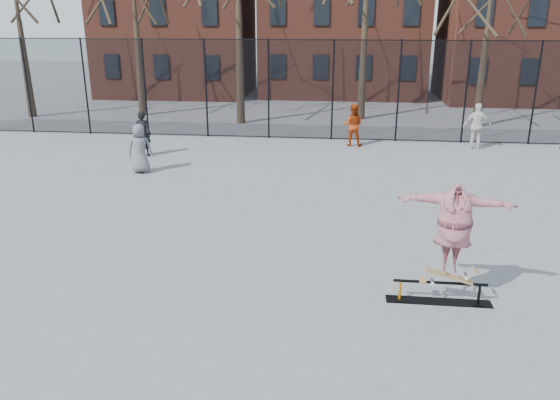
# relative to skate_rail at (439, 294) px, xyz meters

# --- Properties ---
(ground) EXTENTS (100.00, 100.00, 0.00)m
(ground) POSITION_rel_skate_rail_xyz_m (-3.45, 0.29, -0.16)
(ground) COLOR slate
(skate_rail) EXTENTS (1.86, 0.28, 0.41)m
(skate_rail) POSITION_rel_skate_rail_xyz_m (0.00, 0.00, 0.00)
(skate_rail) COLOR black
(skate_rail) RESTS_ON ground
(skateboard) EXTENTS (0.91, 0.22, 0.11)m
(skateboard) POSITION_rel_skate_rail_xyz_m (0.13, 0.00, 0.30)
(skateboard) COLOR brown
(skateboard) RESTS_ON skate_rail
(skater) EXTENTS (2.01, 0.75, 1.59)m
(skater) POSITION_rel_skate_rail_xyz_m (0.13, 0.00, 1.15)
(skater) COLOR #40388C
(skater) RESTS_ON skateboard
(bystander_grey) EXTENTS (0.85, 0.61, 1.60)m
(bystander_grey) POSITION_rel_skate_rail_xyz_m (-8.28, 7.60, 0.64)
(bystander_grey) COLOR #5D5C61
(bystander_grey) RESTS_ON ground
(bystander_black) EXTENTS (0.66, 0.50, 1.64)m
(bystander_black) POSITION_rel_skate_rail_xyz_m (-8.96, 9.79, 0.66)
(bystander_black) COLOR black
(bystander_black) RESTS_ON ground
(bystander_red) EXTENTS (0.86, 0.71, 1.63)m
(bystander_red) POSITION_rel_skate_rail_xyz_m (-1.41, 12.29, 0.66)
(bystander_red) COLOR #9A2E0D
(bystander_red) RESTS_ON ground
(bystander_white) EXTENTS (1.05, 0.48, 1.75)m
(bystander_white) POSITION_rel_skate_rail_xyz_m (3.28, 12.29, 0.72)
(bystander_white) COLOR silver
(bystander_white) RESTS_ON ground
(fence) EXTENTS (34.03, 0.07, 4.00)m
(fence) POSITION_rel_skate_rail_xyz_m (-3.46, 13.29, 1.89)
(fence) COLOR black
(fence) RESTS_ON ground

